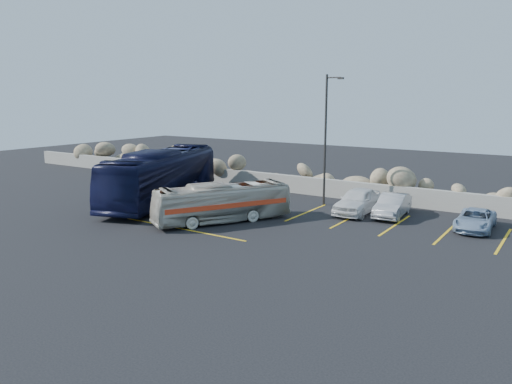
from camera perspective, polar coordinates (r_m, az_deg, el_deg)
The scene contains 10 objects.
ground at distance 25.19m, azimuth -7.04°, elevation -4.65°, with size 90.00×90.00×0.00m, color black.
seawall at distance 34.81m, azimuth 5.86°, elevation 0.73°, with size 60.00×0.40×1.20m, color gray.
riprap_pile at distance 35.75m, azimuth 6.78°, elevation 2.12°, with size 54.00×2.80×2.60m, color #867158, non-canonical shape.
parking_lines at distance 27.28m, azimuth 8.17°, elevation -3.45°, with size 18.16×9.36×0.01m.
lamppost at distance 30.98m, azimuth 8.03°, elevation 6.32°, with size 1.14×0.18×8.00m.
vintage_bus at distance 27.00m, azimuth -3.89°, elevation -1.23°, with size 1.77×7.57×2.11m, color beige.
tour_coach at distance 32.57m, azimuth -10.71°, elevation 1.82°, with size 2.81×12.03×3.35m, color black.
car_a at distance 29.53m, azimuth 11.53°, elevation -0.99°, with size 1.75×4.34×1.48m, color silver.
car_b at distance 29.24m, azimuth 15.33°, elevation -1.49°, with size 1.35×3.88×1.28m, color #A0A0A4.
car_d at distance 27.82m, azimuth 23.77°, elevation -2.91°, with size 1.73×3.74×1.04m, color #829BB8.
Camera 1 is at (15.87, -18.37, 6.73)m, focal length 35.00 mm.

